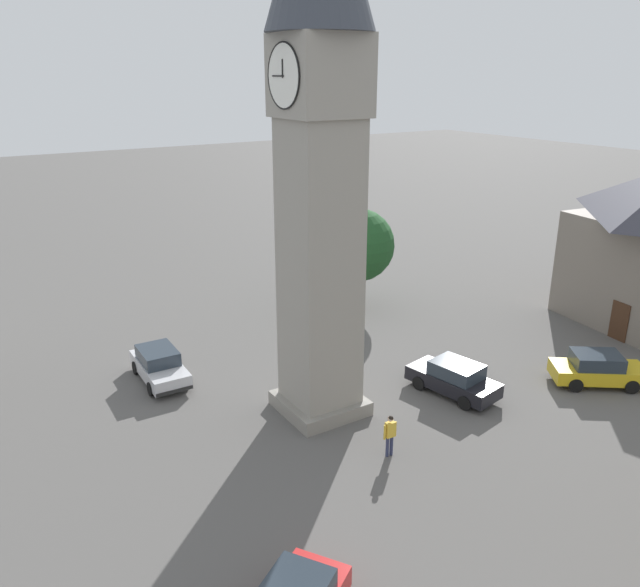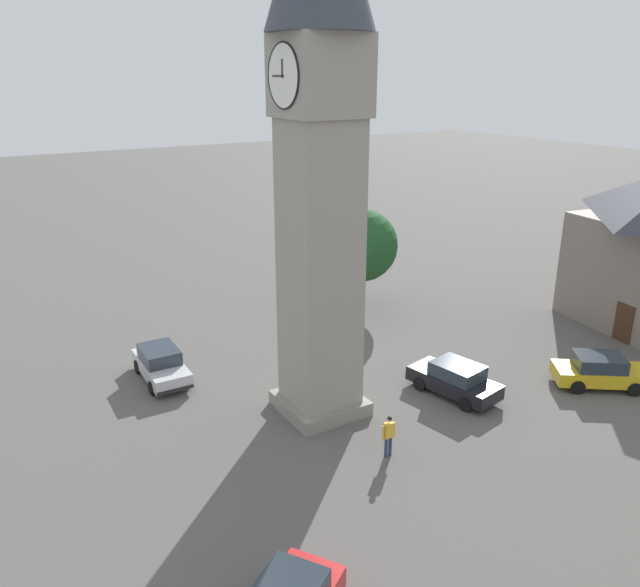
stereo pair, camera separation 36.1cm
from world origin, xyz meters
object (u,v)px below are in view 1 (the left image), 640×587
(car_blue_kerb, at_px, (454,378))
(tree, at_px, (358,245))
(car_white_side, at_px, (159,365))
(pedestrian, at_px, (390,432))
(clock_tower, at_px, (320,103))
(car_red_corner, at_px, (598,369))

(car_blue_kerb, xyz_separation_m, tree, (11.12, -2.60, 3.18))
(car_white_side, relative_size, pedestrian, 2.46)
(car_blue_kerb, bearing_deg, clock_tower, 71.13)
(clock_tower, relative_size, car_blue_kerb, 4.89)
(car_red_corner, relative_size, pedestrian, 2.57)
(clock_tower, bearing_deg, car_red_corner, -111.85)
(car_blue_kerb, relative_size, pedestrian, 2.59)
(clock_tower, xyz_separation_m, tree, (9.15, -8.37, -8.58))
(car_red_corner, xyz_separation_m, car_white_side, (11.05, 16.88, 0.00))
(car_red_corner, relative_size, tree, 0.71)
(clock_tower, distance_m, tree, 15.08)
(car_red_corner, height_order, tree, tree)
(car_blue_kerb, bearing_deg, car_white_side, 52.38)
(car_red_corner, distance_m, pedestrian, 11.62)
(clock_tower, height_order, tree, clock_tower)
(car_red_corner, bearing_deg, tree, 14.56)
(car_red_corner, xyz_separation_m, tree, (13.96, 3.63, 3.18))
(tree, bearing_deg, clock_tower, 137.57)
(clock_tower, height_order, pedestrian, clock_tower)
(car_red_corner, height_order, pedestrian, pedestrian)
(pedestrian, bearing_deg, car_blue_kerb, -66.87)
(pedestrian, bearing_deg, clock_tower, 5.18)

